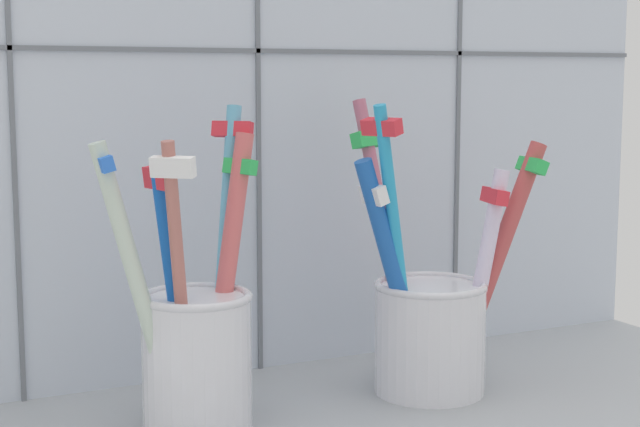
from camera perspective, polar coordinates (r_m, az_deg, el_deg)
tile_wall_back at (r=68.18cm, az=-3.92°, el=8.15°), size 64.00×2.20×45.00cm
toothbrush_cup_left at (r=57.55cm, az=-7.10°, el=-7.34°), size 10.57×7.67×18.48cm
toothbrush_cup_right at (r=64.18cm, az=6.37°, el=-6.07°), size 13.81×9.43×18.71cm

